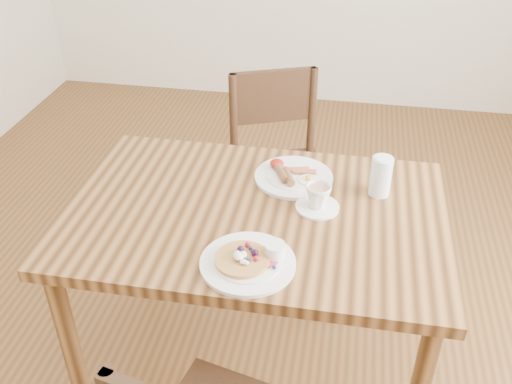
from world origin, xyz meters
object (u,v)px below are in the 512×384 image
teacup_saucer (318,198)px  water_glass (381,176)px  breakfast_plate (292,176)px  chair_far (279,164)px  pancake_plate (249,260)px  dining_table (256,235)px

teacup_saucer → water_glass: bearing=31.8°
breakfast_plate → water_glass: 0.30m
chair_far → breakfast_plate: 0.59m
pancake_plate → dining_table: bearing=96.1°
dining_table → breakfast_plate: (0.09, 0.21, 0.11)m
dining_table → breakfast_plate: size_ratio=4.44×
breakfast_plate → pancake_plate: bearing=-97.7°
dining_table → teacup_saucer: 0.24m
breakfast_plate → chair_far: bearing=102.9°
pancake_plate → water_glass: bearing=50.1°
pancake_plate → breakfast_plate: (0.06, 0.46, -0.00)m
breakfast_plate → teacup_saucer: teacup_saucer is taller
pancake_plate → teacup_saucer: 0.35m
dining_table → breakfast_plate: breakfast_plate is taller
dining_table → chair_far: 0.73m
pancake_plate → breakfast_plate: pancake_plate is taller
chair_far → water_glass: (0.41, -0.55, 0.32)m
water_glass → dining_table: bearing=-156.4°
water_glass → chair_far: bearing=126.7°
chair_far → pancake_plate: 1.01m
teacup_saucer → water_glass: 0.23m
dining_table → teacup_saucer: teacup_saucer is taller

